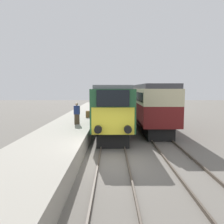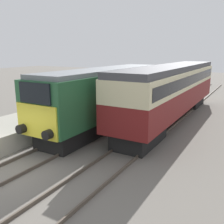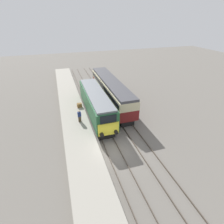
{
  "view_description": "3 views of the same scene",
  "coord_description": "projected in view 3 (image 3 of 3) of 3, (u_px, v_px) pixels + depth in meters",
  "views": [
    {
      "loc": [
        -0.05,
        -10.44,
        3.66
      ],
      "look_at": [
        0.0,
        2.08,
        2.32
      ],
      "focal_mm": 35.0,
      "sensor_mm": 36.0,
      "label": 1
    },
    {
      "loc": [
        8.59,
        -5.84,
        4.94
      ],
      "look_at": [
        1.7,
        6.08,
        1.6
      ],
      "focal_mm": 40.0,
      "sensor_mm": 36.0,
      "label": 2
    },
    {
      "loc": [
        -4.58,
        -13.71,
        13.19
      ],
      "look_at": [
        1.7,
        6.08,
        1.6
      ],
      "focal_mm": 28.0,
      "sensor_mm": 36.0,
      "label": 3
    }
  ],
  "objects": [
    {
      "name": "ground_plane",
      "position": [
        114.0,
        153.0,
        19.05
      ],
      "size": [
        120.0,
        120.0,
        0.0
      ],
      "primitive_type": "plane",
      "color": "slate"
    },
    {
      "name": "platform_left",
      "position": [
        74.0,
        118.0,
        24.6
      ],
      "size": [
        3.5,
        50.0,
        0.97
      ],
      "color": "#9E998C",
      "rests_on": "ground_plane"
    },
    {
      "name": "rails_near_track",
      "position": [
        102.0,
        128.0,
        23.17
      ],
      "size": [
        1.51,
        60.0,
        0.14
      ],
      "color": "#4C4238",
      "rests_on": "ground_plane"
    },
    {
      "name": "rails_far_track",
      "position": [
        126.0,
        124.0,
        24.07
      ],
      "size": [
        1.5,
        60.0,
        0.14
      ],
      "color": "#4C4238",
      "rests_on": "ground_plane"
    },
    {
      "name": "locomotive",
      "position": [
        96.0,
        104.0,
        24.8
      ],
      "size": [
        2.7,
        12.66,
        3.88
      ],
      "color": "black",
      "rests_on": "ground_plane"
    },
    {
      "name": "passenger_carriage",
      "position": [
        111.0,
        90.0,
        28.74
      ],
      "size": [
        2.75,
        16.03,
        4.01
      ],
      "color": "black",
      "rests_on": "ground_plane"
    },
    {
      "name": "person_on_platform",
      "position": [
        80.0,
        116.0,
        22.46
      ],
      "size": [
        0.44,
        0.26,
        1.62
      ],
      "color": "#473828",
      "rests_on": "platform_left"
    },
    {
      "name": "luggage_crate",
      "position": [
        79.0,
        105.0,
        26.27
      ],
      "size": [
        0.7,
        0.56,
        0.6
      ],
      "color": "brown",
      "rests_on": "platform_left"
    }
  ]
}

